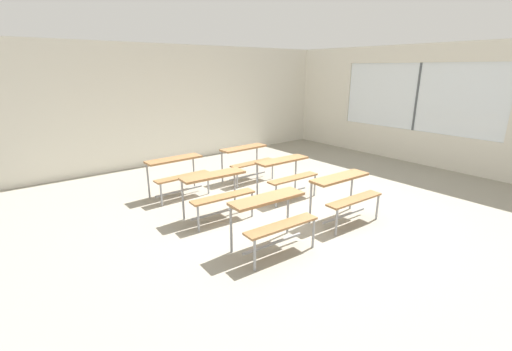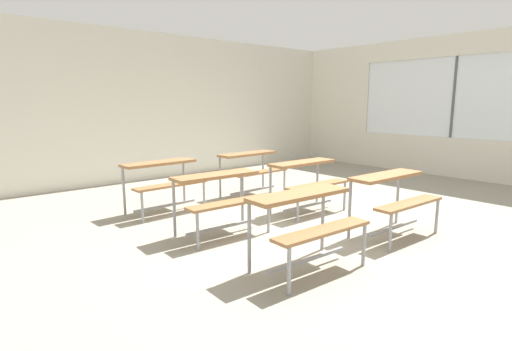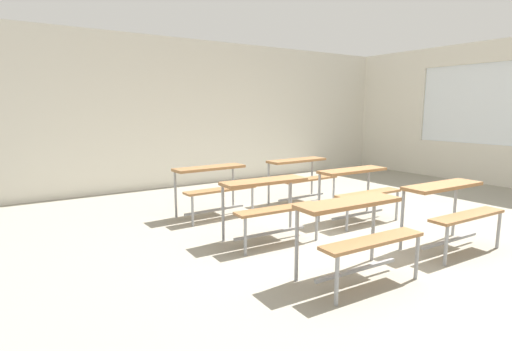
# 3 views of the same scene
# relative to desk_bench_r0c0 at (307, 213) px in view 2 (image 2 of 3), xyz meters

# --- Properties ---
(ground) EXTENTS (10.00, 9.00, 0.05)m
(ground) POSITION_rel_desk_bench_r0c0_xyz_m (1.04, 0.83, -0.59)
(ground) COLOR gray
(wall_back) EXTENTS (10.00, 0.12, 3.00)m
(wall_back) POSITION_rel_desk_bench_r0c0_xyz_m (1.04, 5.33, 0.94)
(wall_back) COLOR silver
(wall_back) RESTS_ON ground
(wall_right) EXTENTS (0.12, 9.00, 3.00)m
(wall_right) POSITION_rel_desk_bench_r0c0_xyz_m (6.04, 0.70, 0.88)
(wall_right) COLOR silver
(wall_right) RESTS_ON ground
(desk_bench_r0c0) EXTENTS (1.13, 0.64, 0.74)m
(desk_bench_r0c0) POSITION_rel_desk_bench_r0c0_xyz_m (0.00, 0.00, 0.00)
(desk_bench_r0c0) COLOR olive
(desk_bench_r0c0) RESTS_ON ground
(desk_bench_r0c1) EXTENTS (1.12, 0.63, 0.74)m
(desk_bench_r0c1) POSITION_rel_desk_bench_r0c0_xyz_m (1.54, -0.00, 0.00)
(desk_bench_r0c1) COLOR olive
(desk_bench_r0c1) RESTS_ON ground
(desk_bench_r1c0) EXTENTS (1.13, 0.64, 0.74)m
(desk_bench_r1c0) POSITION_rel_desk_bench_r0c0_xyz_m (-0.02, 1.37, 0.00)
(desk_bench_r1c0) COLOR olive
(desk_bench_r1c0) RESTS_ON ground
(desk_bench_r1c1) EXTENTS (1.11, 0.61, 0.74)m
(desk_bench_r1c1) POSITION_rel_desk_bench_r0c0_xyz_m (1.54, 1.39, 0.00)
(desk_bench_r1c1) COLOR olive
(desk_bench_r1c1) RESTS_ON ground
(desk_bench_r2c0) EXTENTS (1.12, 0.62, 0.74)m
(desk_bench_r2c0) POSITION_rel_desk_bench_r0c0_xyz_m (-0.06, 2.75, 0.00)
(desk_bench_r2c0) COLOR olive
(desk_bench_r2c0) RESTS_ON ground
(desk_bench_r2c1) EXTENTS (1.12, 0.63, 0.74)m
(desk_bench_r2c1) POSITION_rel_desk_bench_r0c0_xyz_m (1.60, 2.72, 0.00)
(desk_bench_r2c1) COLOR olive
(desk_bench_r2c1) RESTS_ON ground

